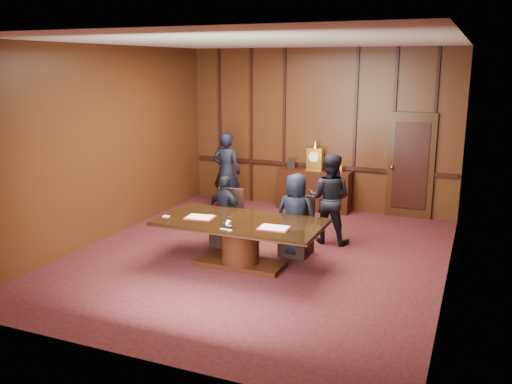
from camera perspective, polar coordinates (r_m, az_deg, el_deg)
room at (r=8.84m, az=0.93°, el=3.98°), size 7.00×7.04×3.50m
sideboard at (r=12.00m, az=6.16°, el=0.40°), size 1.60×0.45×1.54m
conference_table at (r=8.61m, az=-1.65°, el=-4.59°), size 2.62×1.32×0.76m
folder_left at (r=8.72m, az=-5.91°, el=-2.65°), size 0.50×0.38×0.02m
folder_right at (r=8.13m, az=1.89°, el=-3.79°), size 0.48×0.35×0.02m
inkstand at (r=8.13m, az=-2.97°, el=-3.45°), size 0.20×0.14×0.12m
notepad at (r=8.84m, az=-9.44°, el=-2.54°), size 0.10×0.08×0.01m
chair_left at (r=9.70m, az=-3.02°, el=-3.87°), size 0.49×0.49×0.99m
chair_right at (r=9.24m, az=4.31°, el=-4.79°), size 0.51×0.51×0.99m
signatory_left at (r=9.54m, az=-3.24°, el=-2.03°), size 0.80×0.51×1.27m
signatory_right at (r=9.04m, az=4.19°, el=-2.43°), size 0.70×0.46×1.41m
witness_left at (r=11.82m, az=-3.11°, el=2.16°), size 0.64×0.43×1.73m
witness_right at (r=9.76m, az=7.72°, el=-0.67°), size 0.80×0.63×1.63m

